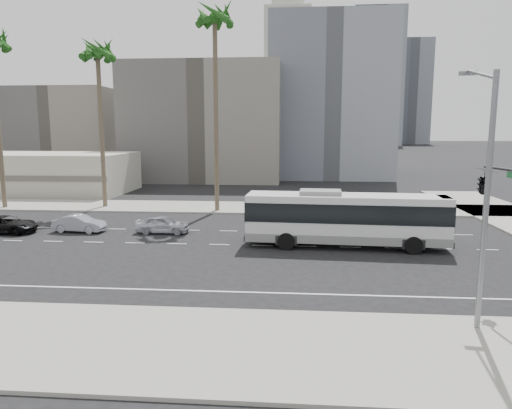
# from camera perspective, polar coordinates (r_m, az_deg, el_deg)

# --- Properties ---
(ground) EXTENTS (700.00, 700.00, 0.00)m
(ground) POSITION_cam_1_polar(r_m,az_deg,el_deg) (32.30, 0.78, -5.02)
(ground) COLOR black
(ground) RESTS_ON ground
(sidewalk_north) EXTENTS (120.00, 7.00, 0.15)m
(sidewalk_north) POSITION_cam_1_polar(r_m,az_deg,el_deg) (47.45, 2.02, -0.41)
(sidewalk_north) COLOR gray
(sidewalk_north) RESTS_ON ground
(sidewalk_south) EXTENTS (120.00, 7.00, 0.15)m
(sidewalk_south) POSITION_cam_1_polar(r_m,az_deg,el_deg) (17.69, -2.70, -16.98)
(sidewalk_south) COLOR gray
(sidewalk_south) RESTS_ON ground
(commercial_low) EXTENTS (22.00, 12.16, 5.00)m
(commercial_low) POSITION_cam_1_polar(r_m,az_deg,el_deg) (65.84, -24.64, 3.53)
(commercial_low) COLOR #B7B2A0
(commercial_low) RESTS_ON ground
(midrise_beige_west) EXTENTS (24.00, 18.00, 18.00)m
(midrise_beige_west) POSITION_cam_1_polar(r_m,az_deg,el_deg) (77.57, -5.97, 9.81)
(midrise_beige_west) COLOR #5E5B58
(midrise_beige_west) RESTS_ON ground
(midrise_gray_center) EXTENTS (20.00, 20.00, 26.00)m
(midrise_gray_center) POSITION_cam_1_polar(r_m,az_deg,el_deg) (83.65, 8.84, 12.43)
(midrise_gray_center) COLOR slate
(midrise_gray_center) RESTS_ON ground
(midrise_beige_far) EXTENTS (18.00, 16.00, 15.00)m
(midrise_beige_far) POSITION_cam_1_polar(r_m,az_deg,el_deg) (90.61, -21.91, 8.14)
(midrise_beige_far) COLOR #5E5B58
(midrise_beige_far) RESTS_ON ground
(civic_tower) EXTENTS (42.00, 42.00, 129.00)m
(civic_tower) POSITION_cam_1_polar(r_m,az_deg,el_deg) (283.01, 3.85, 15.25)
(civic_tower) COLOR beige
(civic_tower) RESTS_ON ground
(highrise_right) EXTENTS (26.00, 26.00, 70.00)m
(highrise_right) POSITION_cam_1_polar(r_m,az_deg,el_deg) (266.17, 14.29, 14.57)
(highrise_right) COLOR #545963
(highrise_right) RESTS_ON ground
(highrise_far) EXTENTS (22.00, 22.00, 60.00)m
(highrise_far) POSITION_cam_1_polar(r_m,az_deg,el_deg) (299.91, 18.11, 12.79)
(highrise_far) COLOR #545963
(highrise_far) RESTS_ON ground
(city_bus) EXTENTS (13.54, 3.76, 3.85)m
(city_bus) POSITION_cam_1_polar(r_m,az_deg,el_deg) (32.19, 10.87, -1.55)
(city_bus) COLOR silver
(city_bus) RESTS_ON ground
(car_a) EXTENTS (1.69, 4.11, 1.40)m
(car_a) POSITION_cam_1_polar(r_m,az_deg,el_deg) (36.75, -11.31, -2.36)
(car_a) COLOR silver
(car_a) RESTS_ON ground
(car_b) EXTENTS (1.74, 4.13, 1.33)m
(car_b) POSITION_cam_1_polar(r_m,az_deg,el_deg) (38.98, -20.74, -2.18)
(car_b) COLOR #8E919D
(car_b) RESTS_ON ground
(car_c) EXTENTS (2.25, 4.81, 1.33)m
(car_c) POSITION_cam_1_polar(r_m,az_deg,el_deg) (40.94, -28.21, -2.16)
(car_c) COLOR black
(car_c) RESTS_ON ground
(streetlight_corner) EXTENTS (1.16, 4.96, 10.52)m
(streetlight_corner) POSITION_cam_1_polar(r_m,az_deg,el_deg) (20.16, 26.06, 2.76)
(streetlight_corner) COLOR slate
(streetlight_corner) RESTS_ON ground
(traffic_signal) EXTENTS (2.94, 3.94, 6.32)m
(traffic_signal) POSITION_cam_1_polar(r_m,az_deg,el_deg) (23.31, 26.43, 1.77)
(traffic_signal) COLOR #262628
(traffic_signal) RESTS_ON ground
(palm_near) EXTENTS (5.80, 5.80, 19.51)m
(palm_near) POSITION_cam_1_polar(r_m,az_deg,el_deg) (46.31, -5.06, 21.24)
(palm_near) COLOR brown
(palm_near) RESTS_ON ground
(palm_mid) EXTENTS (5.41, 5.41, 16.70)m
(palm_mid) POSITION_cam_1_polar(r_m,az_deg,el_deg) (50.53, -18.75, 16.73)
(palm_mid) COLOR brown
(palm_mid) RESTS_ON ground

